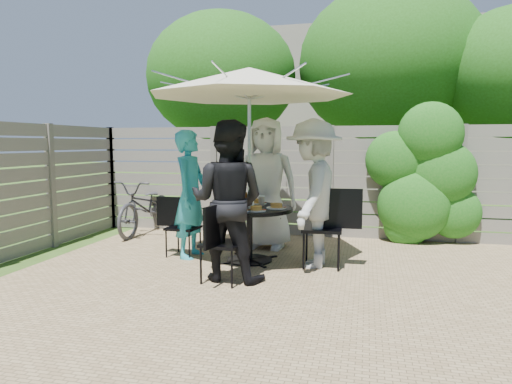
% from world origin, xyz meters
% --- Properties ---
extents(backyard_envelope, '(60.00, 60.00, 5.00)m').
position_xyz_m(backyard_envelope, '(0.09, 10.29, 2.61)').
color(backyard_envelope, '#335019').
rests_on(backyard_envelope, ground).
extents(patio_table, '(1.17, 1.17, 0.73)m').
position_xyz_m(patio_table, '(-0.89, 1.16, 0.51)').
color(patio_table, black).
rests_on(patio_table, ground).
extents(umbrella, '(2.72, 2.72, 2.51)m').
position_xyz_m(umbrella, '(-0.89, 1.16, 2.33)').
color(umbrella, silver).
rests_on(umbrella, ground).
extents(chair_back, '(0.46, 0.69, 0.95)m').
position_xyz_m(chair_back, '(-0.84, 2.13, 0.28)').
color(chair_back, black).
rests_on(chair_back, ground).
extents(person_back, '(0.97, 0.66, 1.93)m').
position_xyz_m(person_back, '(-0.85, 1.99, 0.97)').
color(person_back, silver).
rests_on(person_back, ground).
extents(chair_left, '(0.61, 0.43, 0.83)m').
position_xyz_m(chair_left, '(-1.85, 1.21, 0.25)').
color(chair_left, black).
rests_on(chair_left, ground).
extents(person_left, '(0.45, 0.65, 1.74)m').
position_xyz_m(person_left, '(-1.72, 1.20, 0.87)').
color(person_left, '#2AA4B8').
rests_on(person_left, ground).
extents(chair_front, '(0.50, 0.68, 0.91)m').
position_xyz_m(chair_front, '(-0.94, 0.20, 0.27)').
color(chair_front, black).
rests_on(chair_front, ground).
extents(person_front, '(0.92, 0.73, 1.81)m').
position_xyz_m(person_front, '(-0.93, 0.33, 0.91)').
color(person_front, black).
rests_on(person_front, ground).
extents(chair_right, '(0.74, 0.50, 1.01)m').
position_xyz_m(chair_right, '(0.07, 1.11, 0.30)').
color(chair_right, black).
rests_on(chair_right, ground).
extents(person_right, '(0.75, 1.23, 1.86)m').
position_xyz_m(person_right, '(-0.06, 1.12, 0.93)').
color(person_right, '#B4B5B0').
rests_on(person_right, ground).
extents(plate_back, '(0.26, 0.26, 0.06)m').
position_xyz_m(plate_back, '(-0.87, 1.52, 0.75)').
color(plate_back, white).
rests_on(plate_back, patio_table).
extents(plate_left, '(0.26, 0.26, 0.06)m').
position_xyz_m(plate_left, '(-1.25, 1.18, 0.75)').
color(plate_left, white).
rests_on(plate_left, patio_table).
extents(plate_front, '(0.26, 0.26, 0.06)m').
position_xyz_m(plate_front, '(-0.91, 0.80, 0.75)').
color(plate_front, white).
rests_on(plate_front, patio_table).
extents(plate_right, '(0.26, 0.26, 0.06)m').
position_xyz_m(plate_right, '(-0.53, 1.14, 0.75)').
color(plate_right, white).
rests_on(plate_right, patio_table).
extents(plate_extra, '(0.24, 0.24, 0.06)m').
position_xyz_m(plate_extra, '(-0.73, 0.85, 0.75)').
color(plate_extra, white).
rests_on(plate_extra, patio_table).
extents(glass_back, '(0.07, 0.07, 0.14)m').
position_xyz_m(glass_back, '(-0.98, 1.42, 0.80)').
color(glass_back, silver).
rests_on(glass_back, patio_table).
extents(glass_left, '(0.07, 0.07, 0.14)m').
position_xyz_m(glass_left, '(-1.16, 1.07, 0.80)').
color(glass_left, silver).
rests_on(glass_left, patio_table).
extents(glass_front, '(0.07, 0.07, 0.14)m').
position_xyz_m(glass_front, '(-0.80, 0.90, 0.80)').
color(glass_front, silver).
rests_on(glass_front, patio_table).
extents(syrup_jug, '(0.09, 0.09, 0.16)m').
position_xyz_m(syrup_jug, '(-0.95, 1.21, 0.81)').
color(syrup_jug, '#59280C').
rests_on(syrup_jug, patio_table).
extents(coffee_cup, '(0.08, 0.08, 0.12)m').
position_xyz_m(coffee_cup, '(-0.78, 1.38, 0.79)').
color(coffee_cup, '#C6B293').
rests_on(coffee_cup, patio_table).
extents(bicycle, '(0.63, 1.80, 0.94)m').
position_xyz_m(bicycle, '(-3.11, 2.60, 0.47)').
color(bicycle, '#333338').
rests_on(bicycle, ground).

